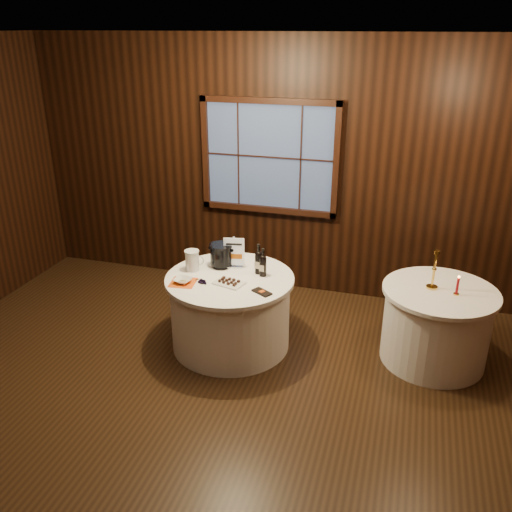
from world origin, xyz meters
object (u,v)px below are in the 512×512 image
(ice_bucket, at_px, (221,255))
(grape_bunch, at_px, (203,281))
(chocolate_plate, at_px, (229,282))
(glass_pitcher, at_px, (192,260))
(side_table, at_px, (436,325))
(port_bottle_left, at_px, (259,261))
(chocolate_box, at_px, (262,292))
(main_table, at_px, (230,311))
(sign_stand, at_px, (234,257))
(port_bottle_right, at_px, (263,264))
(red_candle, at_px, (457,287))
(cracker_bowl, at_px, (183,280))
(brass_candlestick, at_px, (434,275))

(ice_bucket, distance_m, grape_bunch, 0.43)
(chocolate_plate, bearing_deg, glass_pitcher, 156.91)
(side_table, height_order, port_bottle_left, port_bottle_left)
(side_table, bearing_deg, ice_bucket, -177.85)
(chocolate_box, relative_size, grape_bunch, 1.20)
(main_table, distance_m, ice_bucket, 0.58)
(sign_stand, relative_size, ice_bucket, 1.39)
(sign_stand, distance_m, port_bottle_right, 0.35)
(ice_bucket, distance_m, chocolate_box, 0.73)
(side_table, bearing_deg, main_table, -171.47)
(port_bottle_left, height_order, red_candle, port_bottle_left)
(port_bottle_left, relative_size, cracker_bowl, 1.89)
(glass_pitcher, bearing_deg, ice_bucket, 21.81)
(sign_stand, bearing_deg, port_bottle_right, -30.26)
(cracker_bowl, xyz_separation_m, red_candle, (2.52, 0.48, 0.05))
(main_table, height_order, chocolate_box, chocolate_box)
(sign_stand, height_order, red_candle, sign_stand)
(side_table, xyz_separation_m, sign_stand, (-2.03, -0.07, 0.50))
(sign_stand, bearing_deg, cracker_bowl, -139.28)
(port_bottle_left, xyz_separation_m, brass_candlestick, (1.67, 0.15, 0.00))
(sign_stand, height_order, port_bottle_left, sign_stand)
(main_table, distance_m, glass_pitcher, 0.64)
(port_bottle_right, bearing_deg, ice_bucket, 176.05)
(chocolate_plate, height_order, brass_candlestick, brass_candlestick)
(sign_stand, distance_m, cracker_bowl, 0.61)
(side_table, relative_size, chocolate_box, 5.74)
(ice_bucket, relative_size, chocolate_box, 1.29)
(ice_bucket, relative_size, brass_candlestick, 0.64)
(ice_bucket, bearing_deg, sign_stand, 6.57)
(sign_stand, height_order, ice_bucket, sign_stand)
(main_table, bearing_deg, cracker_bowl, -147.78)
(brass_candlestick, bearing_deg, chocolate_box, -159.96)
(grape_bunch, bearing_deg, sign_stand, 67.63)
(ice_bucket, bearing_deg, chocolate_plate, -60.09)
(port_bottle_right, distance_m, chocolate_plate, 0.39)
(main_table, bearing_deg, grape_bunch, -137.27)
(side_table, xyz_separation_m, port_bottle_left, (-1.75, -0.13, 0.52))
(cracker_bowl, distance_m, brass_candlestick, 2.38)
(port_bottle_left, relative_size, red_candle, 1.60)
(port_bottle_right, height_order, grape_bunch, port_bottle_right)
(glass_pitcher, bearing_deg, main_table, -19.34)
(brass_candlestick, distance_m, red_candle, 0.24)
(main_table, relative_size, cracker_bowl, 7.72)
(chocolate_plate, bearing_deg, ice_bucket, 119.91)
(chocolate_box, relative_size, glass_pitcher, 0.88)
(port_bottle_left, height_order, glass_pitcher, port_bottle_left)
(glass_pitcher, bearing_deg, brass_candlestick, -5.96)
(main_table, xyz_separation_m, side_table, (2.00, 0.30, 0.00))
(port_bottle_left, distance_m, glass_pitcher, 0.67)
(main_table, relative_size, port_bottle_right, 4.40)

